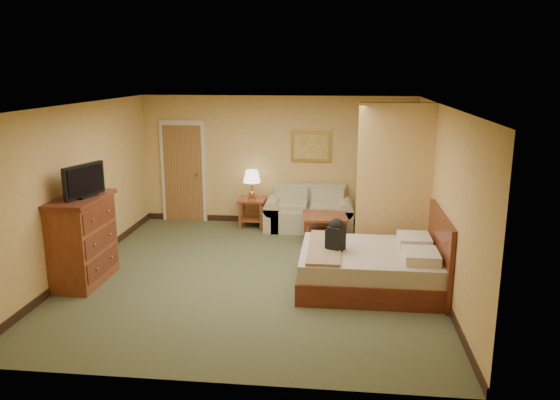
# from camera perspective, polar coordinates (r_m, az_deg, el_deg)

# --- Properties ---
(floor) EXTENTS (6.00, 6.00, 0.00)m
(floor) POSITION_cam_1_polar(r_m,az_deg,el_deg) (8.54, -2.65, -7.83)
(floor) COLOR #4B4F33
(floor) RESTS_ON ground
(ceiling) EXTENTS (6.00, 6.00, 0.00)m
(ceiling) POSITION_cam_1_polar(r_m,az_deg,el_deg) (7.97, -2.85, 9.86)
(ceiling) COLOR white
(ceiling) RESTS_ON back_wall
(back_wall) EXTENTS (5.50, 0.02, 2.60)m
(back_wall) POSITION_cam_1_polar(r_m,az_deg,el_deg) (11.08, -0.31, 4.13)
(back_wall) COLOR tan
(back_wall) RESTS_ON floor
(left_wall) EXTENTS (0.02, 6.00, 2.60)m
(left_wall) POSITION_cam_1_polar(r_m,az_deg,el_deg) (9.00, -20.31, 1.10)
(left_wall) COLOR tan
(left_wall) RESTS_ON floor
(right_wall) EXTENTS (0.02, 6.00, 2.60)m
(right_wall) POSITION_cam_1_polar(r_m,az_deg,el_deg) (8.19, 16.61, 0.21)
(right_wall) COLOR tan
(right_wall) RESTS_ON floor
(partition) EXTENTS (1.20, 0.15, 2.60)m
(partition) POSITION_cam_1_polar(r_m,az_deg,el_deg) (9.01, 11.85, 1.66)
(partition) COLOR tan
(partition) RESTS_ON floor
(door) EXTENTS (0.94, 0.16, 2.10)m
(door) POSITION_cam_1_polar(r_m,az_deg,el_deg) (11.48, -10.06, 2.90)
(door) COLOR beige
(door) RESTS_ON floor
(baseboard) EXTENTS (5.50, 0.02, 0.12)m
(baseboard) POSITION_cam_1_polar(r_m,az_deg,el_deg) (11.33, -0.31, -2.07)
(baseboard) COLOR black
(baseboard) RESTS_ON floor
(loveseat) EXTENTS (1.73, 0.80, 0.88)m
(loveseat) POSITION_cam_1_polar(r_m,az_deg,el_deg) (10.82, 3.05, -1.62)
(loveseat) COLOR tan
(loveseat) RESTS_ON floor
(side_table) EXTENTS (0.53, 0.53, 0.58)m
(side_table) POSITION_cam_1_polar(r_m,az_deg,el_deg) (10.99, -2.92, -0.85)
(side_table) COLOR maroon
(side_table) RESTS_ON floor
(table_lamp) EXTENTS (0.35, 0.35, 0.57)m
(table_lamp) POSITION_cam_1_polar(r_m,az_deg,el_deg) (10.85, -2.96, 2.40)
(table_lamp) COLOR #A97D3E
(table_lamp) RESTS_ON side_table
(coffee_table) EXTENTS (0.86, 0.86, 0.50)m
(coffee_table) POSITION_cam_1_polar(r_m,az_deg,el_deg) (10.07, 4.70, -2.35)
(coffee_table) COLOR maroon
(coffee_table) RESTS_ON floor
(wall_picture) EXTENTS (0.80, 0.04, 0.63)m
(wall_picture) POSITION_cam_1_polar(r_m,az_deg,el_deg) (10.95, 3.26, 5.59)
(wall_picture) COLOR #B78E3F
(wall_picture) RESTS_ON back_wall
(dresser) EXTENTS (0.64, 1.23, 1.31)m
(dresser) POSITION_cam_1_polar(r_m,az_deg,el_deg) (8.56, -19.93, -3.92)
(dresser) COLOR maroon
(dresser) RESTS_ON floor
(tv) EXTENTS (0.29, 0.77, 0.48)m
(tv) POSITION_cam_1_polar(r_m,az_deg,el_deg) (8.31, -19.79, 1.81)
(tv) COLOR black
(tv) RESTS_ON dresser
(bed) EXTENTS (2.07, 1.76, 1.14)m
(bed) POSITION_cam_1_polar(r_m,az_deg,el_deg) (8.10, 9.92, -6.90)
(bed) COLOR #521E13
(bed) RESTS_ON floor
(backpack) EXTENTS (0.28, 0.33, 0.48)m
(backpack) POSITION_cam_1_polar(r_m,az_deg,el_deg) (7.85, 5.92, -3.53)
(backpack) COLOR black
(backpack) RESTS_ON bed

